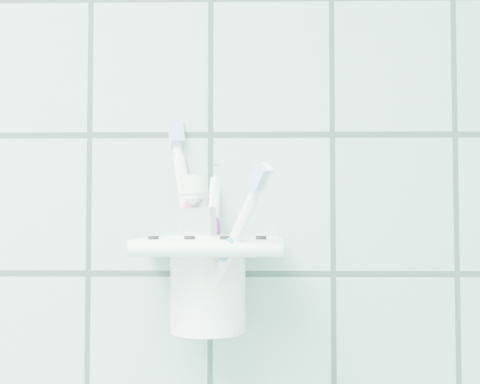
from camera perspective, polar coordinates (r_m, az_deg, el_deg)
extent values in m
cube|color=white|center=(0.62, -2.64, -5.90)|extent=(0.05, 0.02, 0.04)
cube|color=white|center=(0.58, -2.87, -5.13)|extent=(0.14, 0.10, 0.02)
cylinder|color=white|center=(0.53, -3.25, -5.39)|extent=(0.14, 0.02, 0.02)
cylinder|color=black|center=(0.55, -8.21, -4.37)|extent=(0.01, 0.01, 0.00)
cylinder|color=black|center=(0.55, -4.83, -4.40)|extent=(0.01, 0.01, 0.00)
cylinder|color=black|center=(0.55, -1.42, -4.41)|extent=(0.01, 0.01, 0.00)
cylinder|color=black|center=(0.55, 2.01, -4.41)|extent=(0.01, 0.01, 0.00)
cylinder|color=white|center=(0.59, -3.06, -8.61)|extent=(0.07, 0.07, 0.09)
cylinder|color=white|center=(0.59, -3.05, -4.37)|extent=(0.08, 0.08, 0.01)
cylinder|color=black|center=(0.59, -3.05, -4.27)|extent=(0.06, 0.06, 0.00)
cylinder|color=white|center=(0.60, -3.34, -3.88)|extent=(0.05, 0.05, 0.17)
cylinder|color=white|center=(0.60, -3.32, 5.26)|extent=(0.02, 0.02, 0.03)
cube|color=silver|center=(0.60, -3.36, 6.71)|extent=(0.02, 0.02, 0.03)
cube|color=white|center=(0.61, -3.30, 6.60)|extent=(0.02, 0.01, 0.03)
ellipsoid|color=#D83F72|center=(0.59, -3.38, -1.91)|extent=(0.02, 0.02, 0.03)
cylinder|color=white|center=(0.57, -3.14, -4.68)|extent=(0.02, 0.08, 0.15)
cylinder|color=white|center=(0.57, -3.12, 4.12)|extent=(0.01, 0.02, 0.02)
cube|color=silver|center=(0.57, -3.15, 5.52)|extent=(0.02, 0.02, 0.02)
cube|color=white|center=(0.57, -3.11, 5.42)|extent=(0.01, 0.02, 0.02)
ellipsoid|color=purple|center=(0.56, -3.17, -2.79)|extent=(0.02, 0.02, 0.03)
cylinder|color=white|center=(0.58, -4.03, -5.01)|extent=(0.07, 0.09, 0.13)
cylinder|color=white|center=(0.59, -4.00, 3.15)|extent=(0.02, 0.02, 0.02)
cube|color=silver|center=(0.58, -4.04, 4.43)|extent=(0.02, 0.02, 0.02)
cube|color=white|center=(0.59, -3.99, 4.36)|extent=(0.02, 0.02, 0.02)
ellipsoid|color=teal|center=(0.58, -4.06, -3.27)|extent=(0.02, 0.02, 0.03)
cube|color=silver|center=(0.58, -3.60, -6.80)|extent=(0.04, 0.03, 0.11)
cube|color=silver|center=(0.58, -3.61, -11.92)|extent=(0.04, 0.02, 0.01)
cone|color=silver|center=(0.58, -3.58, -0.91)|extent=(0.04, 0.04, 0.02)
cylinder|color=white|center=(0.58, -3.58, 0.51)|extent=(0.04, 0.04, 0.02)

